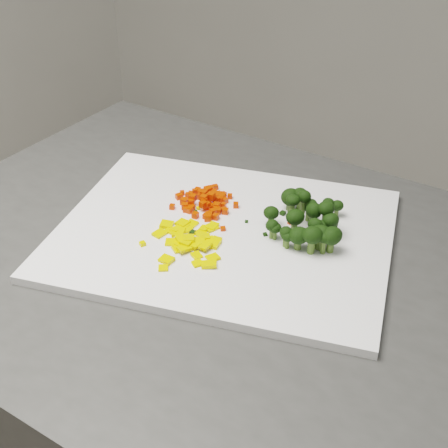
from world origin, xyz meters
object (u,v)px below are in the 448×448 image
Objects in this scene: cutting_board at (224,234)px; carrot_pile at (202,196)px; broccoli_pile at (305,212)px; pepper_pile at (188,241)px.

carrot_pile is (-0.07, 0.03, 0.02)m from cutting_board.
cutting_board is 0.12m from broccoli_pile.
pepper_pile is at bearing -62.12° from carrot_pile.
carrot_pile is 0.83× the size of broccoli_pile.
pepper_pile is (0.05, -0.09, -0.01)m from carrot_pile.
carrot_pile is 0.16m from broccoli_pile.
broccoli_pile is (0.10, 0.13, 0.02)m from pepper_pile.
carrot_pile is 0.86× the size of pepper_pile.
broccoli_pile is (0.09, 0.07, 0.03)m from cutting_board.
broccoli_pile reaches higher than cutting_board.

